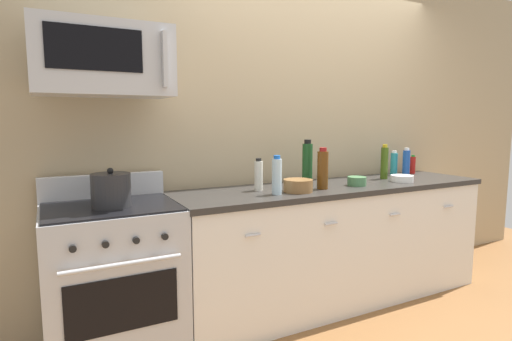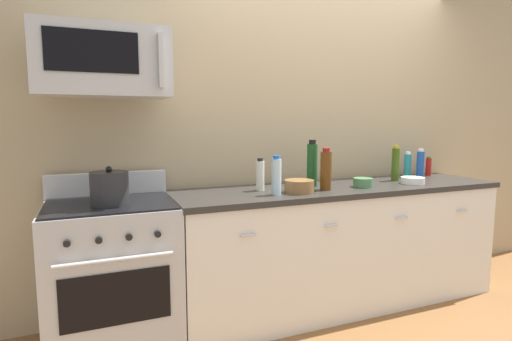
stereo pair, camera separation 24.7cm
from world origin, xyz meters
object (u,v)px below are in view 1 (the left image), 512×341
bottle_soda_blue (406,163)px  bowl_green_glaze (357,181)px  bottle_hot_sauce_red (413,165)px  bottle_dish_soap (394,164)px  microwave (103,61)px  bowl_white_ceramic (402,178)px  bottle_wine_amber (323,169)px  bowl_wooden_salad (298,185)px  range_oven (114,280)px  stockpot (111,190)px  bottle_olive_oil (384,162)px  bottle_vinegar_white (259,175)px  bottle_water_clear (277,176)px  bottle_wine_green (307,164)px

bottle_soda_blue → bowl_green_glaze: bottle_soda_blue is taller
bottle_hot_sauce_red → bottle_dish_soap: bearing=-179.6°
microwave → bowl_white_ceramic: microwave is taller
microwave → bottle_soda_blue: bearing=1.5°
bottle_wine_amber → bottle_dish_soap: bottle_wine_amber is taller
microwave → bottle_hot_sauce_red: (2.70, 0.15, -0.75)m
bottle_wine_amber → bowl_green_glaze: bottle_wine_amber is taller
bottle_wine_amber → bowl_wooden_salad: (-0.22, -0.02, -0.10)m
bottle_wine_amber → bottle_hot_sauce_red: 1.29m
bottle_wine_amber → bottle_dish_soap: bearing=16.5°
bottle_hot_sauce_red → microwave: bearing=-176.7°
range_oven → stockpot: (0.00, -0.05, 0.55)m
microwave → stockpot: (-0.00, -0.10, -0.73)m
bowl_green_glaze → stockpot: (-1.77, 0.05, 0.06)m
bottle_olive_oil → bottle_hot_sauce_red: bearing=14.9°
bottle_wine_amber → bottle_vinegar_white: size_ratio=1.30×
bottle_wine_amber → bottle_dish_soap: 1.06m
bottle_vinegar_white → bowl_green_glaze: bearing=-11.1°
bottle_water_clear → bowl_green_glaze: 0.74m
bottle_vinegar_white → bowl_green_glaze: size_ratio=1.62×
bottle_hot_sauce_red → bottle_water_clear: bottle_water_clear is taller
microwave → bottle_dish_soap: (2.46, 0.15, -0.73)m
bottle_olive_oil → microwave: bearing=-179.4°
bottle_wine_amber → bottle_soda_blue: size_ratio=1.20×
bottle_soda_blue → bowl_green_glaze: bearing=-164.1°
bottle_olive_oil → stockpot: bottle_olive_oil is taller
bottle_dish_soap → stockpot: size_ratio=0.98×
bottle_wine_green → range_oven: bearing=-176.7°
bottle_olive_oil → stockpot: (-2.21, -0.12, -0.04)m
bowl_wooden_salad → bottle_hot_sauce_red: bearing=12.3°
bottle_wine_amber → bowl_green_glaze: 0.34m
range_oven → bottle_dish_soap: (2.46, 0.20, 0.56)m
stockpot → bowl_wooden_salad: bearing=-3.3°
bottle_water_clear → bottle_hot_sauce_red: bearing=11.7°
microwave → bottle_wine_green: bearing=1.5°
bottle_wine_amber → bowl_white_ceramic: size_ratio=1.67×
microwave → bottle_hot_sauce_red: size_ratio=4.34×
bottle_wine_amber → microwave: bearing=174.1°
range_oven → bottle_hot_sauce_red: bearing=4.2°
bottle_olive_oil → bowl_green_glaze: 0.49m
microwave → bottle_hot_sauce_red: 2.81m
microwave → bottle_wine_green: size_ratio=2.14×
bottle_wine_amber → bowl_white_ceramic: (0.78, -0.01, -0.11)m
range_oven → bowl_wooden_salad: range_oven is taller
bottle_water_clear → bottle_dish_soap: bearing=13.5°
bottle_hot_sauce_red → bottle_water_clear: (-1.66, -0.34, 0.04)m
bowl_green_glaze → bottle_water_clear: bearing=-176.7°
bottle_wine_green → bottle_wine_amber: bearing=-88.5°
bottle_water_clear → bowl_green_glaze: bottle_water_clear is taller
range_oven → bowl_white_ceramic: bearing=-3.0°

